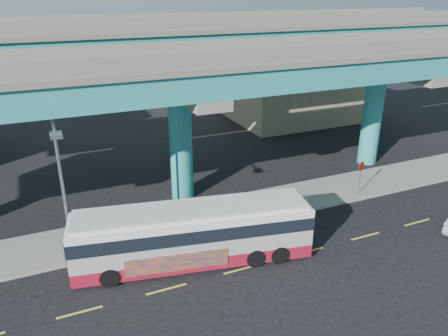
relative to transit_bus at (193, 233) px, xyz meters
name	(u,v)px	position (x,y,z in m)	size (l,w,h in m)	color
ground	(239,266)	(1.97, -1.38, -1.72)	(120.00, 120.00, 0.00)	black
sidewalk	(201,218)	(1.97, 4.12, -1.64)	(70.00, 4.00, 0.15)	gray
lane_markings	(242,269)	(1.97, -1.68, -1.71)	(58.00, 0.12, 0.01)	#D8C64C
viaduct	(177,62)	(1.97, 7.73, 7.42)	(52.00, 12.40, 11.70)	#207A74
building_beige	(297,86)	(19.97, 21.60, 1.79)	(14.00, 10.23, 7.00)	tan
transit_bus	(193,233)	(0.00, 0.00, 0.00)	(12.48, 4.87, 3.14)	maroon
street_lamp	(61,175)	(-5.81, 2.06, 3.43)	(0.50, 2.51, 7.69)	gray
stop_sign	(361,171)	(13.11, 2.80, 0.16)	(0.68, 0.30, 2.41)	gray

